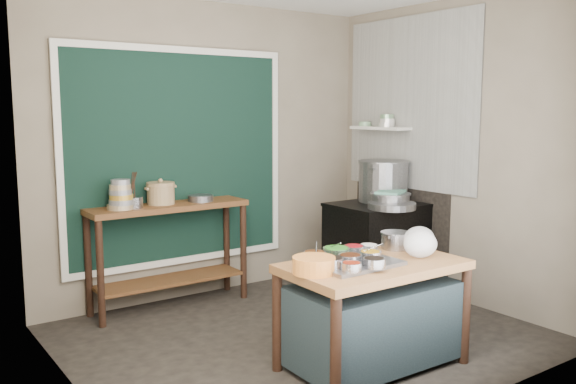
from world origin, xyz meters
TOP-DOWN VIEW (x-y plane):
  - floor at (0.00, 0.00)m, footprint 3.50×3.00m
  - back_wall at (0.00, 1.51)m, footprint 3.50×0.02m
  - left_wall at (-1.76, 0.00)m, footprint 0.02×3.00m
  - right_wall at (1.76, 0.00)m, footprint 0.02×3.00m
  - curtain_panel at (-0.35, 1.47)m, footprint 2.10×0.02m
  - curtain_frame at (-0.35, 1.46)m, footprint 2.22×0.03m
  - tile_panel at (1.74, 0.55)m, footprint 0.02×1.70m
  - soot_patch at (1.74, 0.65)m, footprint 0.01×1.30m
  - wall_shelf at (1.63, 0.85)m, footprint 0.22×0.70m
  - prep_table at (0.05, -0.75)m, footprint 1.26×0.75m
  - back_counter at (-0.55, 1.28)m, footprint 1.45×0.40m
  - stove_block at (1.35, 0.55)m, footprint 0.90×0.68m
  - stove_top at (1.35, 0.55)m, footprint 0.92×0.69m
  - condiment_tray at (-0.12, -0.73)m, footprint 0.61×0.44m
  - condiment_bowls at (-0.16, -0.71)m, footprint 0.64×0.50m
  - yellow_basin at (-0.46, -0.73)m, footprint 0.33×0.33m
  - saucepan at (0.47, -0.54)m, footprint 0.27×0.27m
  - plastic_bag_a at (0.42, -0.84)m, footprint 0.29×0.26m
  - plastic_bag_b at (0.56, -0.70)m, footprint 0.29×0.27m
  - bowl_stack at (-0.99, 1.25)m, footprint 0.23×0.23m
  - utensil_cup at (-0.88, 1.25)m, footprint 0.20×0.20m
  - ceramic_crock at (-0.60, 1.32)m, footprint 0.30×0.30m
  - wide_bowl at (-0.23, 1.26)m, footprint 0.29×0.29m
  - stock_pot at (1.46, 0.61)m, footprint 0.68×0.68m
  - pot_lid at (1.59, 0.59)m, footprint 0.24×0.41m
  - steamer at (1.30, 0.35)m, footprint 0.43×0.43m
  - green_cloth at (1.30, 0.35)m, footprint 0.35×0.33m
  - shallow_pan at (1.21, 0.24)m, footprint 0.52×0.52m
  - shelf_bowl_stack at (1.63, 0.75)m, footprint 0.16×0.16m
  - shelf_bowl_green at (1.63, 1.08)m, footprint 0.14×0.14m

SIDE VIEW (x-z plane):
  - floor at x=0.00m, z-range -0.02..0.00m
  - prep_table at x=0.05m, z-range 0.00..0.75m
  - stove_block at x=1.35m, z-range 0.00..0.85m
  - back_counter at x=-0.55m, z-range 0.00..0.95m
  - soot_patch at x=1.74m, z-range 0.05..1.35m
  - condiment_tray at x=-0.12m, z-range 0.75..0.78m
  - yellow_basin at x=-0.46m, z-range 0.75..0.86m
  - condiment_bowls at x=-0.16m, z-range 0.77..0.85m
  - saucepan at x=0.47m, z-range 0.75..0.88m
  - plastic_bag_b at x=0.56m, z-range 0.75..0.93m
  - plastic_bag_a at x=0.42m, z-range 0.75..0.94m
  - stove_top at x=1.35m, z-range 0.85..0.88m
  - shallow_pan at x=1.21m, z-range 0.88..0.94m
  - steamer at x=1.30m, z-range 0.88..1.01m
  - wide_bowl at x=-0.23m, z-range 0.95..1.01m
  - utensil_cup at x=-0.88m, z-range 0.95..1.05m
  - green_cloth at x=1.30m, z-range 1.01..1.03m
  - ceramic_crock at x=-0.60m, z-range 0.95..1.13m
  - bowl_stack at x=-0.99m, z-range 0.93..1.19m
  - pot_lid at x=1.59m, z-range 0.88..1.27m
  - stock_pot at x=1.46m, z-range 0.88..1.29m
  - curtain_panel at x=-0.35m, z-range 0.40..2.30m
  - curtain_frame at x=-0.35m, z-range 0.34..2.36m
  - back_wall at x=0.00m, z-range 0.00..2.80m
  - left_wall at x=-1.76m, z-range 0.00..2.80m
  - right_wall at x=1.76m, z-range 0.00..2.80m
  - wall_shelf at x=1.63m, z-range 1.59..1.61m
  - shelf_bowl_green at x=1.63m, z-range 1.61..1.66m
  - shelf_bowl_stack at x=1.63m, z-range 1.61..1.74m
  - tile_panel at x=1.74m, z-range 1.00..2.70m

